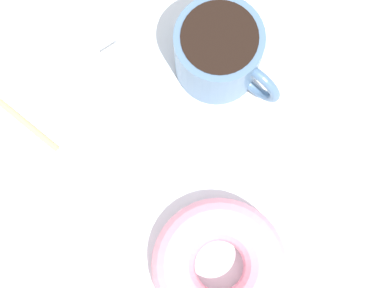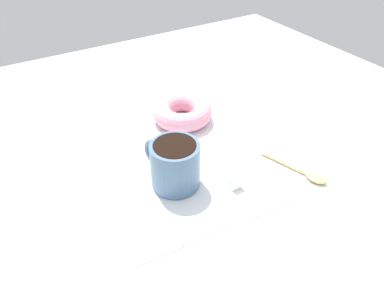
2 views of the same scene
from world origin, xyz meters
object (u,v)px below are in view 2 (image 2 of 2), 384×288
Objects in this scene: coffee_cup at (174,163)px; donut at (182,112)px; spoon at (307,174)px; sugar_cube at (233,182)px.

donut is at bearing 146.18° from coffee_cup.
sugar_cube is (-4.25, -12.32, 0.54)cm from spoon.
coffee_cup is 9.91cm from sugar_cube.
spoon is 13.04cm from sugar_cube.
coffee_cup is 0.87× the size of spoon.
spoon is at bearing 63.10° from coffee_cup.
sugar_cube is at bearing -8.05° from donut.
donut is 27.34cm from spoon.
donut is 0.97× the size of spoon.
coffee_cup is at bearing -33.82° from donut.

